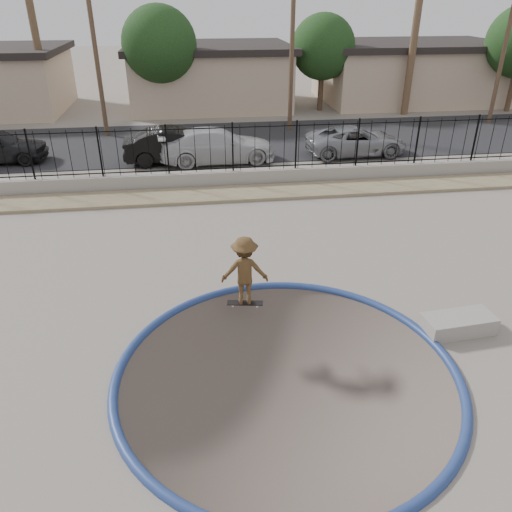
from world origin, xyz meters
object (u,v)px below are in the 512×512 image
at_px(skateboard, 245,303).
at_px(car_b, 176,145).
at_px(concrete_ledge, 458,324).
at_px(car_d, 356,141).
at_px(car_c, 217,145).
at_px(skater, 245,275).

relative_size(skateboard, car_b, 0.20).
height_order(skateboard, concrete_ledge, concrete_ledge).
height_order(car_b, car_d, car_b).
relative_size(car_c, car_d, 1.11).
bearing_deg(skater, car_b, -76.67).
distance_m(skater, car_c, 11.80).
xyz_separation_m(skater, concrete_ledge, (4.65, -1.71, -0.67)).
bearing_deg(skateboard, concrete_ledge, -10.80).
xyz_separation_m(skater, skateboard, (0.00, -0.00, -0.81)).
relative_size(skater, car_b, 0.38).
height_order(skater, concrete_ledge, skater).
relative_size(car_b, car_c, 0.89).
xyz_separation_m(skateboard, car_d, (6.66, 12.06, 0.62)).
bearing_deg(car_c, concrete_ledge, -165.42).
bearing_deg(car_d, skateboard, 149.55).
bearing_deg(car_b, car_d, -91.89).
distance_m(skater, skateboard, 0.81).
distance_m(skater, car_d, 13.78).
bearing_deg(car_c, car_b, 79.23).
height_order(skateboard, car_c, car_c).
distance_m(skateboard, car_c, 11.82).
relative_size(skateboard, concrete_ledge, 0.57).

